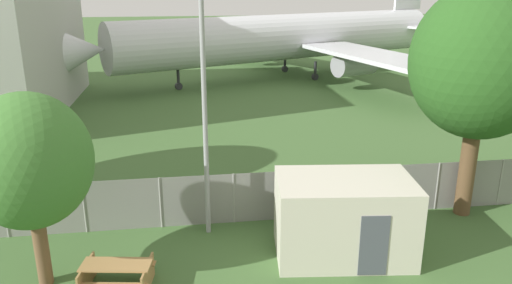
% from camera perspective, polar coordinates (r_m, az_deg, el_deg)
% --- Properties ---
extents(perimeter_fence, '(56.07, 0.07, 1.86)m').
position_cam_1_polar(perimeter_fence, '(17.71, -2.55, -6.45)').
color(perimeter_fence, gray).
rests_on(perimeter_fence, ground).
extents(airplane, '(38.36, 31.12, 11.32)m').
position_cam_1_polar(airplane, '(44.71, 3.88, 11.85)').
color(airplane, silver).
rests_on(airplane, ground).
extents(portable_cabin, '(4.40, 3.03, 2.52)m').
position_cam_1_polar(portable_cabin, '(15.84, 10.01, -8.49)').
color(portable_cabin, beige).
rests_on(portable_cabin, ground).
extents(picnic_bench_near_cabin, '(2.13, 1.69, 0.76)m').
position_cam_1_polar(picnic_bench_near_cabin, '(14.90, -15.62, -14.20)').
color(picnic_bench_near_cabin, '#A37A47').
rests_on(picnic_bench_near_cabin, ground).
extents(tree_near_hangar, '(3.35, 3.35, 5.56)m').
position_cam_1_polar(tree_near_hangar, '(14.45, -24.56, -2.07)').
color(tree_near_hangar, brown).
rests_on(tree_near_hangar, ground).
extents(tree_behind_benches, '(4.85, 4.85, 8.31)m').
position_cam_1_polar(tree_behind_benches, '(18.70, 24.43, 8.27)').
color(tree_behind_benches, brown).
rests_on(tree_behind_benches, ground).
extents(light_mast, '(0.44, 0.44, 8.85)m').
position_cam_1_polar(light_mast, '(15.76, -6.01, 7.17)').
color(light_mast, '#99999E').
rests_on(light_mast, ground).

